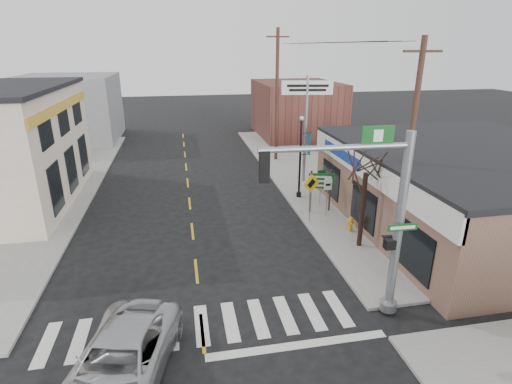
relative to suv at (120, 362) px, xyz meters
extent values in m
plane|color=black|center=(2.37, 1.72, -0.75)|extent=(140.00, 140.00, 0.00)
cube|color=gray|center=(11.37, 14.72, -0.68)|extent=(6.00, 38.00, 0.13)
cube|color=gray|center=(-6.63, 14.72, -0.68)|extent=(6.00, 38.00, 0.13)
cube|color=gold|center=(2.37, 9.72, -0.74)|extent=(0.12, 56.00, 0.01)
cube|color=silver|center=(2.37, 2.12, -0.74)|extent=(11.00, 2.20, 0.01)
cube|color=brown|center=(16.87, 7.72, 1.25)|extent=(12.00, 14.00, 4.00)
cube|color=brown|center=(14.37, 31.72, 2.05)|extent=(8.00, 10.00, 5.60)
cube|color=gray|center=(-8.63, 33.72, 2.45)|extent=(9.00, 10.00, 6.40)
imported|color=#B6B8BC|center=(0.00, 0.00, 0.00)|extent=(3.73, 5.81, 1.49)
cylinder|color=gray|center=(9.04, 1.56, 2.64)|extent=(0.30, 0.30, 6.52)
cylinder|color=gray|center=(6.65, 1.56, 5.47)|extent=(4.78, 0.17, 0.17)
cube|color=black|center=(4.46, 1.56, 4.98)|extent=(0.30, 0.24, 0.98)
cube|color=#0E4C1A|center=(9.04, 1.34, 2.75)|extent=(1.03, 0.04, 0.24)
cube|color=#0E4C1A|center=(7.95, 1.56, 5.79)|extent=(1.03, 0.05, 0.60)
cube|color=black|center=(8.79, 1.51, 2.05)|extent=(0.35, 0.28, 0.35)
cube|color=#4B2E23|center=(9.10, 10.76, 0.62)|extent=(0.09, 0.09, 2.47)
cube|color=#4B2E23|center=(10.25, 10.76, 0.62)|extent=(0.09, 0.09, 2.47)
cube|color=#0A511E|center=(9.68, 10.70, 1.24)|extent=(1.41, 0.05, 0.88)
cylinder|color=#C99014|center=(10.36, 7.96, -0.31)|extent=(0.22, 0.22, 0.61)
sphere|color=#C99014|center=(10.36, 7.96, 0.03)|extent=(0.24, 0.24, 0.24)
cylinder|color=gray|center=(8.67, 9.51, 0.62)|extent=(0.06, 0.06, 2.48)
cube|color=yellow|center=(8.67, 9.48, 1.57)|extent=(1.05, 0.03, 1.05)
cylinder|color=black|center=(9.19, 13.25, 1.83)|extent=(0.13, 0.13, 4.90)
sphere|color=silver|center=(9.19, 13.25, 4.33)|extent=(0.26, 0.26, 0.26)
cube|color=#0C4B58|center=(9.71, 13.25, 2.78)|extent=(0.02, 0.52, 1.32)
cylinder|color=gray|center=(10.44, 16.27, 2.97)|extent=(0.21, 0.21, 7.17)
cube|color=white|center=(10.44, 16.27, 5.79)|extent=(3.37, 0.18, 0.90)
cylinder|color=black|center=(10.14, 6.40, 1.19)|extent=(0.23, 0.23, 3.62)
ellipsoid|color=#1C3B19|center=(12.35, 5.90, -0.13)|extent=(1.30, 1.30, 0.97)
ellipsoid|color=black|center=(11.65, 10.68, -0.22)|extent=(1.07, 1.07, 0.80)
cylinder|color=#4E3824|center=(11.87, 5.99, 4.07)|extent=(0.24, 0.24, 9.38)
cube|color=#4E3824|center=(11.87, 5.99, 8.15)|extent=(1.63, 0.10, 0.10)
cylinder|color=#44341B|center=(9.87, 22.25, 4.54)|extent=(0.27, 0.27, 10.30)
cube|color=#44341B|center=(9.87, 22.25, 9.02)|extent=(1.79, 0.11, 0.11)
camera|label=1|loc=(2.07, -9.42, 8.34)|focal=28.00mm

